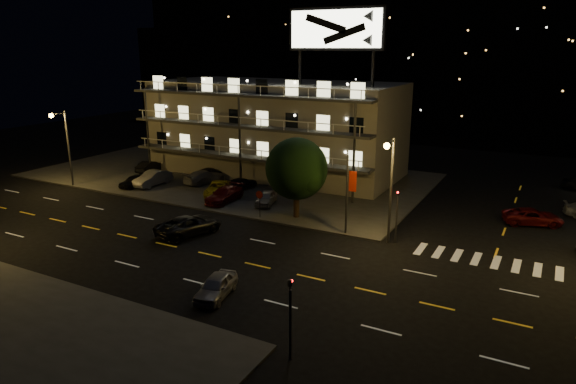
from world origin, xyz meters
The scene contains 24 objects.
ground centered at (0.00, 0.00, 0.00)m, with size 140.00×140.00×0.00m, color black.
curb_nw centered at (-14.00, 20.00, 0.07)m, with size 44.00×24.00×0.15m, color #343431.
motel centered at (-9.94, 23.88, 5.34)m, with size 28.00×13.80×18.10m.
hill_backdrop centered at (-5.94, 68.78, 11.55)m, with size 120.00×25.00×24.00m.
streetlight_nw centered at (-26.00, 7.94, 4.96)m, with size 0.44×1.92×8.00m.
streetlight_nc centered at (8.50, 7.94, 4.96)m, with size 0.44×1.92×8.00m.
signal_nw centered at (9.00, 8.50, 2.57)m, with size 0.20×0.27×4.60m.
signal_sw centered at (9.00, -8.50, 2.57)m, with size 0.20×0.27×4.60m.
banner_north centered at (5.09, 8.40, 3.43)m, with size 0.83×0.16×6.40m.
stop_sign centered at (-3.00, 8.57, 1.71)m, with size 0.91×0.11×2.61m.
tree centered at (-0.29, 10.12, 4.24)m, with size 5.47×5.27×6.89m.
lot_car_0 centered at (-19.80, 10.97, 0.77)m, with size 1.46×3.62×1.23m, color black.
lot_car_1 centered at (-18.47, 12.25, 0.91)m, with size 1.61×4.61×1.52m, color gray.
lot_car_2 centered at (-10.11, 12.45, 0.81)m, with size 2.19×4.75×1.32m, color yellow.
lot_car_3 centered at (-8.32, 10.91, 0.84)m, with size 1.92×4.73×1.37m, color #540C0D.
lot_car_4 centered at (-4.38, 12.00, 0.76)m, with size 1.45×3.59×1.22m, color gray.
lot_car_5 centered at (-22.97, 16.80, 0.80)m, with size 1.38×3.95×1.30m, color black.
lot_car_6 centered at (-14.72, 17.50, 0.77)m, with size 2.04×4.43×1.23m, color black.
lot_car_7 centered at (-14.14, 15.59, 0.85)m, with size 1.95×4.80×1.39m, color gray.
lot_car_8 centered at (-9.33, 15.38, 0.79)m, with size 1.51×3.74×1.27m, color black.
lot_car_9 centered at (-4.24, 17.44, 0.88)m, with size 1.54×4.40×1.45m, color #540C0D.
side_car_1 centered at (17.85, 18.03, 0.66)m, with size 2.19×4.74×1.32m, color #540C0D.
road_car_east centered at (2.16, -4.95, 0.65)m, with size 1.54×3.82×1.30m, color gray.
road_car_west centered at (-5.92, 2.64, 0.75)m, with size 2.50×5.43×1.51m, color black.
Camera 1 is at (18.94, -27.31, 14.27)m, focal length 32.00 mm.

